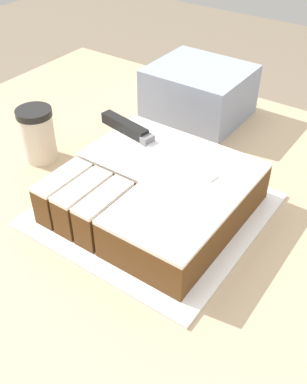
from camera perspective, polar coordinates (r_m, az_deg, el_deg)
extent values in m
cube|color=tan|center=(1.16, 1.14, -20.69)|extent=(1.40, 1.10, 0.91)
cube|color=white|center=(0.83, 0.00, -2.25)|extent=(0.37, 0.36, 0.01)
cube|color=brown|center=(0.84, 2.38, 1.90)|extent=(0.31, 0.18, 0.07)
cube|color=white|center=(0.82, 2.45, 4.06)|extent=(0.31, 0.18, 0.01)
cube|color=brown|center=(0.71, 0.63, -6.03)|extent=(0.16, 0.12, 0.07)
cube|color=white|center=(0.69, 0.65, -3.75)|extent=(0.16, 0.12, 0.01)
cube|color=brown|center=(0.82, -11.25, -0.32)|extent=(0.04, 0.11, 0.07)
cube|color=white|center=(0.79, -11.58, 1.85)|extent=(0.04, 0.11, 0.01)
cube|color=brown|center=(0.79, -8.81, -1.55)|extent=(0.04, 0.11, 0.07)
cube|color=white|center=(0.76, -9.09, 0.66)|extent=(0.04, 0.11, 0.01)
cube|color=brown|center=(0.76, -6.20, -2.86)|extent=(0.04, 0.11, 0.07)
cube|color=white|center=(0.74, -6.40, -0.62)|extent=(0.04, 0.11, 0.01)
cube|color=silver|center=(0.81, 3.13, 4.21)|extent=(0.17, 0.05, 0.00)
cube|color=slate|center=(0.86, -0.79, 6.67)|extent=(0.02, 0.03, 0.02)
cube|color=black|center=(0.90, -3.68, 8.37)|extent=(0.12, 0.04, 0.02)
cylinder|color=beige|center=(0.97, -14.44, 6.73)|extent=(0.07, 0.07, 0.10)
cylinder|color=black|center=(0.94, -14.99, 9.70)|extent=(0.07, 0.07, 0.01)
cube|color=#8C99B2|center=(1.11, 5.78, 12.50)|extent=(0.22, 0.20, 0.12)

